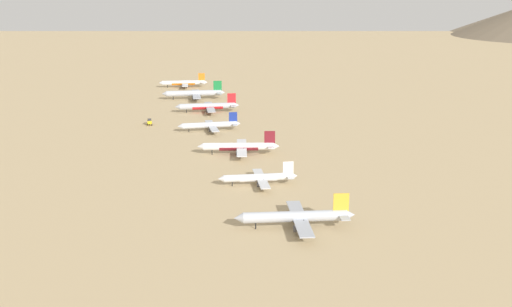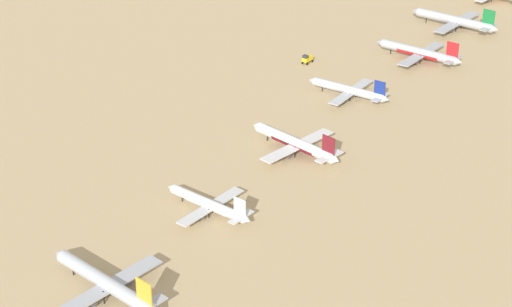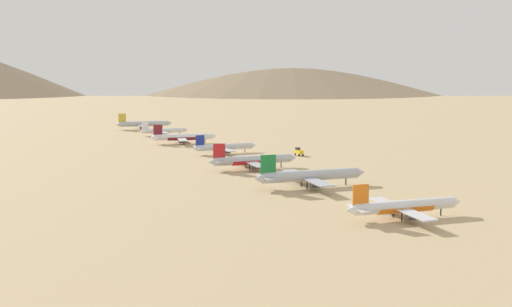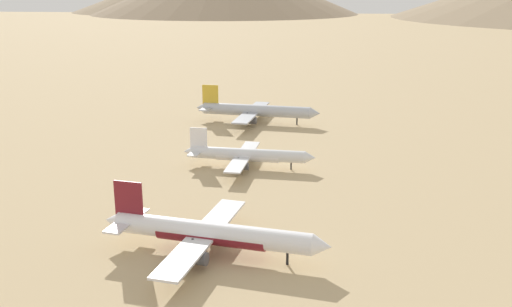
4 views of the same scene
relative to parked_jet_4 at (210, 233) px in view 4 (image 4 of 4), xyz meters
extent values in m
cylinder|color=white|center=(0.30, -0.05, 0.14)|extent=(32.90, 8.75, 3.46)
cone|color=white|center=(17.91, -2.95, 0.14)|extent=(3.43, 3.82, 3.39)
cone|color=white|center=(-17.13, 2.82, 0.14)|extent=(3.02, 3.49, 3.11)
cube|color=maroon|center=(-13.89, 2.29, 4.20)|extent=(4.99, 1.13, 6.37)
cube|color=silver|center=(-14.43, 2.38, 0.49)|extent=(4.65, 11.25, 0.33)
cube|color=silver|center=(-1.05, 0.17, -0.46)|extent=(9.53, 31.28, 0.41)
cylinder|color=#4C4C54|center=(0.56, 5.44, -1.71)|extent=(4.11, 2.69, 2.09)
cylinder|color=#4C4C54|center=(-1.22, -5.34, -1.71)|extent=(4.11, 2.69, 2.09)
cylinder|color=black|center=(12.59, -2.08, -1.94)|extent=(0.40, 0.40, 3.48)
cylinder|color=black|center=(-1.56, 2.66, -1.94)|extent=(0.40, 0.40, 3.48)
cylinder|color=black|center=(-2.33, -2.01, -1.94)|extent=(0.40, 0.40, 3.48)
cylinder|color=maroon|center=(0.30, -0.05, -0.12)|extent=(18.35, 6.35, 3.47)
cylinder|color=silver|center=(0.08, 46.23, -0.50)|extent=(27.39, 4.41, 2.88)
cone|color=silver|center=(14.91, 45.39, -0.50)|extent=(2.58, 2.95, 2.82)
cone|color=silver|center=(-14.60, 47.05, -0.50)|extent=(2.26, 2.71, 2.59)
cube|color=white|center=(-11.87, 46.90, 2.87)|extent=(4.18, 0.50, 5.30)
cube|color=silver|center=(-12.33, 46.93, -0.21)|extent=(2.93, 9.21, 0.27)
cube|color=silver|center=(-1.05, 46.29, -1.00)|extent=(5.23, 25.93, 0.34)
cylinder|color=#4C4C54|center=(-0.19, 50.80, -2.04)|extent=(3.28, 1.92, 1.74)
cylinder|color=#4C4C54|center=(-0.70, 41.72, -2.04)|extent=(3.28, 1.92, 1.74)
cylinder|color=black|center=(10.43, 45.65, -2.23)|extent=(0.33, 0.33, 2.89)
cylinder|color=black|center=(-1.70, 48.30, -2.23)|extent=(0.33, 0.33, 2.89)
cylinder|color=black|center=(-1.92, 44.37, -2.23)|extent=(0.33, 0.33, 2.89)
cylinder|color=white|center=(0.08, 46.23, -0.71)|extent=(15.14, 3.72, 2.88)
cylinder|color=#B2B7C1|center=(-3.25, 92.17, 0.31)|extent=(34.37, 7.28, 3.61)
cone|color=#B2B7C1|center=(15.25, 90.16, 0.31)|extent=(3.40, 3.84, 3.54)
cone|color=#B2B7C1|center=(-21.56, 94.16, 0.31)|extent=(2.99, 3.52, 3.25)
cube|color=gold|center=(-18.16, 93.79, 4.53)|extent=(5.23, 0.89, 6.65)
cube|color=#A4A8B2|center=(-18.73, 93.85, 0.67)|extent=(4.25, 11.65, 0.34)
cube|color=#A4A8B2|center=(-4.66, 92.33, -0.32)|extent=(8.21, 32.60, 0.43)
cylinder|color=#4C4C54|center=(-3.29, 97.91, -1.63)|extent=(4.20, 2.60, 2.18)
cylinder|color=#4C4C54|center=(-4.52, 86.58, -1.63)|extent=(4.20, 2.60, 2.18)
cylinder|color=black|center=(9.66, 90.77, -1.87)|extent=(0.42, 0.42, 3.63)
cylinder|color=black|center=(-5.34, 94.88, -1.87)|extent=(0.42, 0.42, 3.63)
cylinder|color=black|center=(-5.87, 89.97, -1.87)|extent=(0.42, 0.42, 3.63)
camera|label=1|loc=(45.34, 277.37, 74.60)|focal=43.93mm
camera|label=2|loc=(-136.59, 214.70, 129.51)|focal=61.03mm
camera|label=3|loc=(-89.87, -329.28, 37.53)|focal=41.80mm
camera|label=4|loc=(17.05, -82.05, 37.87)|focal=39.95mm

